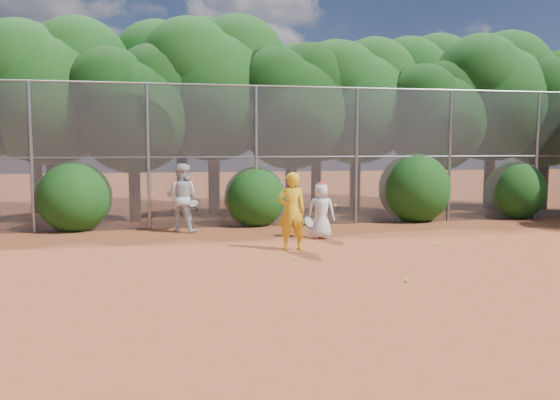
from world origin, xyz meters
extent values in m
plane|color=brown|center=(0.00, 0.00, 0.00)|extent=(80.00, 80.00, 0.00)
cylinder|color=gray|center=(-7.00, 6.00, 2.00)|extent=(0.09, 0.09, 4.00)
cylinder|color=gray|center=(-4.00, 6.00, 2.00)|extent=(0.09, 0.09, 4.00)
cylinder|color=gray|center=(-1.00, 6.00, 2.00)|extent=(0.09, 0.09, 4.00)
cylinder|color=gray|center=(2.00, 6.00, 2.00)|extent=(0.09, 0.09, 4.00)
cylinder|color=gray|center=(5.00, 6.00, 2.00)|extent=(0.09, 0.09, 4.00)
cylinder|color=gray|center=(8.00, 6.00, 2.00)|extent=(0.09, 0.09, 4.00)
cylinder|color=gray|center=(0.00, 6.00, 4.00)|extent=(20.00, 0.05, 0.05)
cylinder|color=gray|center=(0.00, 6.00, 2.00)|extent=(20.00, 0.04, 0.04)
cube|color=slate|center=(0.00, 6.00, 2.00)|extent=(20.00, 0.02, 4.00)
cylinder|color=black|center=(-7.00, 8.50, 1.26)|extent=(0.38, 0.38, 2.52)
sphere|color=#103F0F|center=(-7.00, 8.50, 3.73)|extent=(4.03, 4.03, 4.03)
sphere|color=#103F0F|center=(-6.19, 8.90, 4.74)|extent=(3.23, 3.23, 3.23)
sphere|color=#103F0F|center=(-7.71, 8.20, 4.54)|extent=(3.02, 3.02, 3.02)
cylinder|color=black|center=(-4.50, 7.80, 1.08)|extent=(0.36, 0.36, 2.17)
sphere|color=black|center=(-4.50, 7.80, 3.21)|extent=(3.47, 3.47, 3.47)
sphere|color=black|center=(-3.81, 8.15, 4.08)|extent=(2.78, 2.78, 2.78)
sphere|color=black|center=(-5.11, 7.54, 3.91)|extent=(2.60, 2.60, 2.60)
cylinder|color=black|center=(-2.00, 8.80, 1.33)|extent=(0.39, 0.39, 2.66)
sphere|color=#103F0F|center=(-2.00, 8.80, 3.94)|extent=(4.26, 4.26, 4.26)
sphere|color=#103F0F|center=(-1.15, 9.23, 5.00)|extent=(3.40, 3.40, 3.40)
sphere|color=#103F0F|center=(-2.74, 8.48, 4.79)|extent=(3.19, 3.19, 3.19)
cylinder|color=black|center=(0.50, 8.20, 1.14)|extent=(0.37, 0.37, 2.27)
sphere|color=black|center=(0.50, 8.20, 3.37)|extent=(3.64, 3.64, 3.64)
sphere|color=black|center=(1.23, 8.56, 4.28)|extent=(2.91, 2.91, 2.91)
sphere|color=black|center=(-0.14, 7.93, 4.10)|extent=(2.73, 2.73, 2.73)
cylinder|color=black|center=(3.00, 9.00, 1.22)|extent=(0.38, 0.38, 2.45)
sphere|color=#103F0F|center=(3.00, 9.00, 3.63)|extent=(3.92, 3.92, 3.92)
sphere|color=#103F0F|center=(3.78, 9.39, 4.61)|extent=(3.14, 3.14, 3.14)
sphere|color=#103F0F|center=(2.31, 8.71, 4.41)|extent=(2.94, 2.94, 2.94)
cylinder|color=black|center=(5.50, 8.00, 1.05)|extent=(0.36, 0.36, 2.10)
sphere|color=black|center=(5.50, 8.00, 3.11)|extent=(3.36, 3.36, 3.36)
sphere|color=black|center=(6.17, 8.34, 3.95)|extent=(2.69, 2.69, 2.69)
sphere|color=black|center=(4.91, 7.75, 3.78)|extent=(2.52, 2.52, 2.52)
cylinder|color=black|center=(8.00, 8.60, 1.29)|extent=(0.39, 0.39, 2.59)
sphere|color=#103F0F|center=(8.00, 8.60, 3.83)|extent=(4.14, 4.14, 4.14)
sphere|color=#103F0F|center=(8.83, 9.01, 4.87)|extent=(3.32, 3.32, 3.32)
sphere|color=#103F0F|center=(7.27, 8.29, 4.66)|extent=(3.11, 3.11, 3.11)
cylinder|color=black|center=(10.00, 8.30, 1.15)|extent=(0.37, 0.37, 2.31)
sphere|color=black|center=(10.00, 8.30, 3.42)|extent=(3.70, 3.70, 3.70)
sphere|color=black|center=(10.74, 8.67, 4.34)|extent=(2.96, 2.96, 2.96)
sphere|color=black|center=(9.35, 8.02, 4.16)|extent=(2.77, 2.77, 2.77)
cylinder|color=black|center=(-8.00, 10.80, 1.31)|extent=(0.39, 0.39, 2.62)
sphere|color=#103F0F|center=(-8.00, 10.80, 3.88)|extent=(4.20, 4.20, 4.20)
sphere|color=#103F0F|center=(-7.16, 11.22, 4.94)|extent=(3.36, 3.36, 3.36)
sphere|color=#103F0F|center=(-8.73, 10.49, 4.72)|extent=(3.15, 3.15, 3.15)
cylinder|color=black|center=(-3.00, 11.00, 1.40)|extent=(0.40, 0.40, 2.80)
sphere|color=#103F0F|center=(-3.00, 11.00, 4.14)|extent=(4.48, 4.48, 4.48)
sphere|color=#103F0F|center=(-2.10, 11.45, 5.26)|extent=(3.58, 3.58, 3.58)
sphere|color=#103F0F|center=(-3.78, 10.66, 5.04)|extent=(3.36, 3.36, 3.36)
cylinder|color=black|center=(2.00, 10.60, 1.26)|extent=(0.38, 0.38, 2.52)
sphere|color=#103F0F|center=(2.00, 10.60, 3.73)|extent=(4.03, 4.03, 4.03)
sphere|color=#103F0F|center=(2.81, 11.00, 4.74)|extent=(3.23, 3.23, 3.23)
sphere|color=#103F0F|center=(1.29, 10.30, 4.54)|extent=(3.02, 3.02, 3.02)
cylinder|color=black|center=(6.50, 11.20, 1.36)|extent=(0.40, 0.40, 2.73)
sphere|color=#103F0F|center=(6.50, 11.20, 4.04)|extent=(4.37, 4.37, 4.37)
sphere|color=#103F0F|center=(7.37, 11.64, 5.13)|extent=(3.49, 3.49, 3.49)
sphere|color=#103F0F|center=(5.74, 10.87, 4.91)|extent=(3.28, 3.28, 3.28)
sphere|color=#103F0F|center=(-6.00, 6.30, 1.00)|extent=(2.00, 2.00, 2.00)
sphere|color=#103F0F|center=(-1.00, 6.30, 0.90)|extent=(1.80, 1.80, 1.80)
sphere|color=#103F0F|center=(4.00, 6.30, 1.10)|extent=(2.20, 2.20, 2.20)
sphere|color=#103F0F|center=(7.50, 6.30, 0.95)|extent=(1.90, 1.90, 1.90)
imported|color=yellow|center=(-0.79, 2.26, 0.87)|extent=(0.65, 0.44, 1.74)
torus|color=black|center=(-0.44, 2.06, 0.65)|extent=(0.35, 0.31, 0.28)
cylinder|color=black|center=(-0.54, 2.22, 0.54)|extent=(0.17, 0.24, 0.16)
imported|color=white|center=(0.27, 3.61, 0.70)|extent=(0.79, 0.66, 1.39)
ellipsoid|color=red|center=(0.27, 3.61, 1.35)|extent=(0.22, 0.22, 0.13)
sphere|color=#BEE92A|center=(0.57, 3.41, 0.85)|extent=(0.07, 0.07, 0.07)
imported|color=silver|center=(-3.12, 5.40, 0.92)|extent=(1.11, 1.01, 1.85)
torus|color=black|center=(-2.82, 5.10, 0.80)|extent=(0.37, 0.33, 0.23)
cylinder|color=black|center=(-2.76, 5.24, 0.65)|extent=(0.12, 0.22, 0.22)
sphere|color=#BEE92A|center=(2.66, 2.15, 0.03)|extent=(0.07, 0.07, 0.07)
sphere|color=#BEE92A|center=(3.60, 3.34, 0.03)|extent=(0.07, 0.07, 0.07)
sphere|color=#BEE92A|center=(0.49, -0.96, 0.03)|extent=(0.07, 0.07, 0.07)
sphere|color=#BEE92A|center=(-0.94, 1.19, 0.03)|extent=(0.07, 0.07, 0.07)
sphere|color=#BEE92A|center=(3.38, 4.76, 0.03)|extent=(0.07, 0.07, 0.07)
camera|label=1|loc=(-3.36, -9.42, 2.29)|focal=35.00mm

